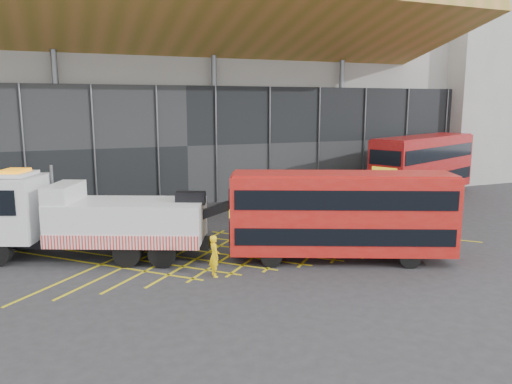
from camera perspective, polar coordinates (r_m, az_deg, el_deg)
name	(u,v)px	position (r m, az deg, el deg)	size (l,w,h in m)	color
ground_plane	(208,252)	(23.43, -5.46, -6.87)	(120.00, 120.00, 0.00)	#28282B
road_markings	(256,247)	(24.19, 0.02, -6.26)	(21.56, 7.16, 0.01)	gold
construction_building	(162,76)	(40.81, -10.66, 12.94)	(55.00, 23.97, 18.00)	gray
east_building	(479,70)	(53.73, 24.10, 12.61)	(15.00, 12.00, 20.00)	gray
recovery_truck	(84,217)	(23.21, -19.05, -2.76)	(11.25, 6.52, 4.05)	black
bus_towed	(341,212)	(21.91, 9.72, -2.32)	(9.62, 5.83, 3.89)	#AD140F
bus_second	(424,164)	(38.24, 18.62, 3.08)	(11.17, 6.80, 4.52)	maroon
worker	(214,256)	(20.04, -4.79, -7.28)	(0.61, 0.40, 1.68)	yellow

